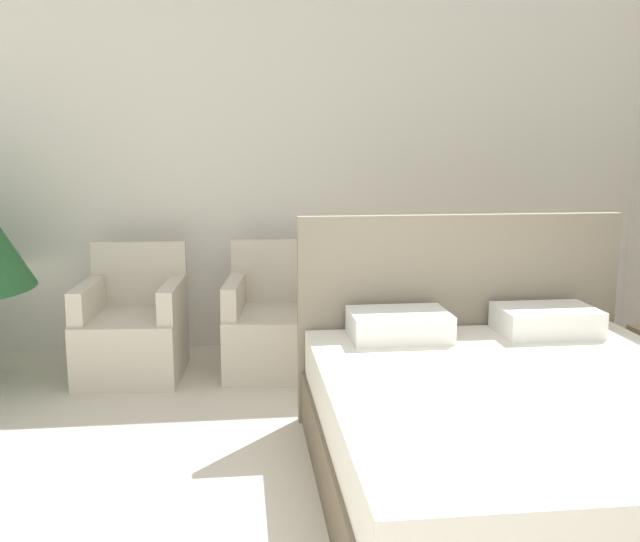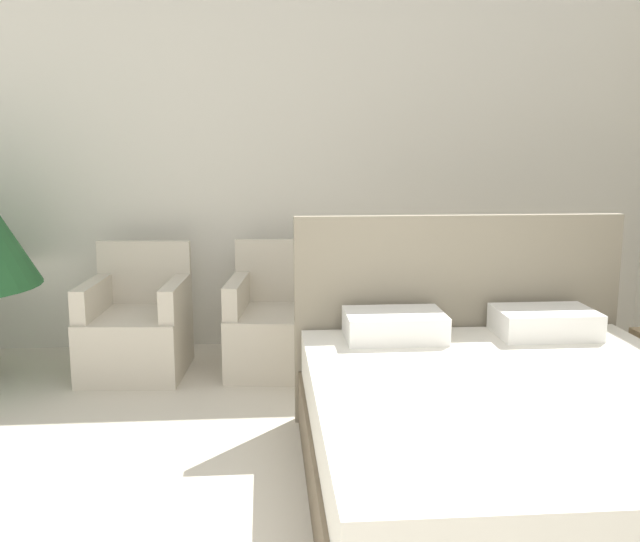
% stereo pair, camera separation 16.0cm
% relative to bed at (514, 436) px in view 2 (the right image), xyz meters
% --- Properties ---
extents(wall_back, '(10.00, 0.06, 2.90)m').
position_rel_bed_xyz_m(wall_back, '(-0.96, 2.58, 1.16)').
color(wall_back, silver).
rests_on(wall_back, ground_plane).
extents(bed, '(1.82, 2.08, 1.15)m').
position_rel_bed_xyz_m(bed, '(0.00, 0.00, 0.00)').
color(bed, brown).
rests_on(bed, ground_plane).
extents(armchair_near_window_left, '(0.70, 0.75, 0.86)m').
position_rel_bed_xyz_m(armchair_near_window_left, '(-1.93, 1.90, -0.02)').
color(armchair_near_window_left, beige).
rests_on(armchair_near_window_left, ground_plane).
extents(armchair_near_window_right, '(0.72, 0.77, 0.86)m').
position_rel_bed_xyz_m(armchair_near_window_right, '(-0.98, 1.90, -0.02)').
color(armchair_near_window_right, beige).
rests_on(armchair_near_window_right, ground_plane).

